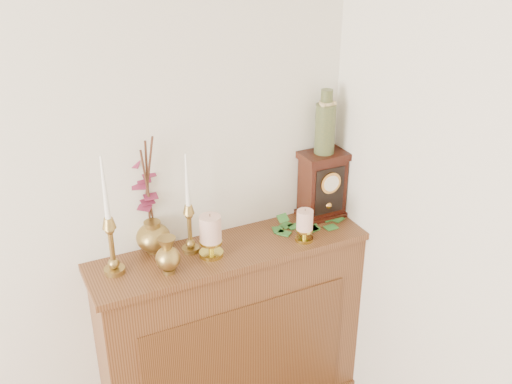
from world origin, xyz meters
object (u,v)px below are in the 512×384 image
candlestick_left (110,237)px  candlestick_center (189,221)px  bud_vase (168,256)px  ginger_jar (146,197)px  ceramic_vase (325,125)px  mantel_clock (322,185)px

candlestick_left → candlestick_center: 0.33m
bud_vase → ginger_jar: ginger_jar is taller
candlestick_left → ceramic_vase: size_ratio=1.73×
bud_vase → candlestick_left: bearing=153.2°
candlestick_left → ginger_jar: (0.19, 0.12, 0.07)m
candlestick_center → ginger_jar: bearing=144.6°
candlestick_left → ginger_jar: size_ratio=0.94×
ceramic_vase → bud_vase: bearing=-169.1°
candlestick_center → ginger_jar: (-0.15, 0.10, 0.09)m
candlestick_center → bud_vase: 0.19m
candlestick_center → candlestick_left: bearing=-176.5°
mantel_clock → ceramic_vase: 0.29m
mantel_clock → candlestick_center: bearing=-176.9°
ginger_jar → ceramic_vase: 0.84m
bud_vase → mantel_clock: size_ratio=0.51×
candlestick_center → bud_vase: (-0.14, -0.12, -0.07)m
candlestick_left → candlestick_center: candlestick_left is taller
ginger_jar → mantel_clock: ginger_jar is taller
bud_vase → ceramic_vase: size_ratio=0.55×
candlestick_center → bud_vase: candlestick_center is taller
ceramic_vase → candlestick_center: bearing=-176.9°
bud_vase → ceramic_vase: ceramic_vase is taller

